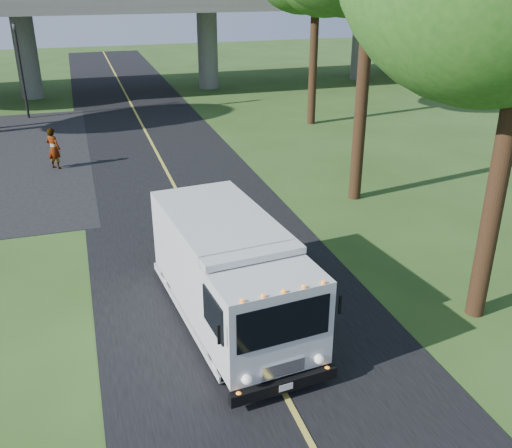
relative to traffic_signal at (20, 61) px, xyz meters
name	(u,v)px	position (x,y,z in m)	size (l,w,h in m)	color
ground	(278,382)	(6.00, -26.00, -3.20)	(120.00, 120.00, 0.00)	#2F4B1B
road	(185,206)	(6.00, -16.00, -3.19)	(7.00, 90.00, 0.02)	black
lane_line	(185,206)	(6.00, -16.00, -3.17)	(0.12, 90.00, 0.01)	gold
overpass	(118,23)	(6.00, 6.00, 1.36)	(54.00, 10.00, 7.30)	slate
traffic_signal	(20,61)	(0.00, 0.00, 0.00)	(0.18, 0.22, 5.20)	black
step_van	(229,271)	(5.64, -23.58, -1.81)	(2.84, 6.27, 2.55)	silver
pedestrian	(54,149)	(1.57, -10.08, -2.31)	(0.65, 0.42, 1.77)	gray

